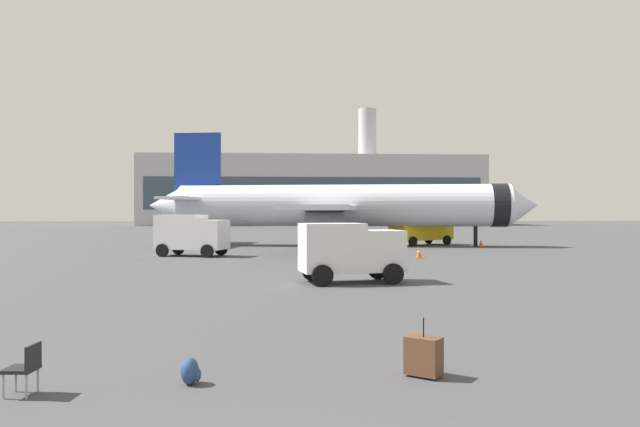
{
  "coord_description": "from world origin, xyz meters",
  "views": [
    {
      "loc": [
        0.01,
        -5.46,
        3.07
      ],
      "look_at": [
        2.09,
        29.15,
        3.0
      ],
      "focal_mm": 33.39,
      "sensor_mm": 36.0,
      "label": 1
    }
  ],
  "objects_px": {
    "cargo_van": "(350,249)",
    "traveller_backpack": "(191,371)",
    "service_truck": "(191,233)",
    "safety_cone_near": "(481,243)",
    "fuel_truck": "(420,226)",
    "safety_cone_mid": "(419,253)",
    "airplane_at_gate": "(339,206)",
    "rolling_suitcase": "(424,356)",
    "gate_chair": "(25,366)"
  },
  "relations": [
    {
      "from": "rolling_suitcase",
      "to": "gate_chair",
      "type": "distance_m",
      "value": 6.97
    },
    {
      "from": "fuel_truck",
      "to": "cargo_van",
      "type": "height_order",
      "value": "fuel_truck"
    },
    {
      "from": "cargo_van",
      "to": "rolling_suitcase",
      "type": "height_order",
      "value": "cargo_van"
    },
    {
      "from": "safety_cone_near",
      "to": "rolling_suitcase",
      "type": "bearing_deg",
      "value": -109.98
    },
    {
      "from": "safety_cone_mid",
      "to": "service_truck",
      "type": "bearing_deg",
      "value": 169.27
    },
    {
      "from": "cargo_van",
      "to": "safety_cone_near",
      "type": "xyz_separation_m",
      "value": [
        14.55,
        25.94,
        -1.11
      ]
    },
    {
      "from": "cargo_van",
      "to": "safety_cone_mid",
      "type": "height_order",
      "value": "cargo_van"
    },
    {
      "from": "traveller_backpack",
      "to": "gate_chair",
      "type": "height_order",
      "value": "gate_chair"
    },
    {
      "from": "service_truck",
      "to": "traveller_backpack",
      "type": "relative_size",
      "value": 10.93
    },
    {
      "from": "safety_cone_near",
      "to": "traveller_backpack",
      "type": "height_order",
      "value": "safety_cone_near"
    },
    {
      "from": "fuel_truck",
      "to": "traveller_backpack",
      "type": "height_order",
      "value": "fuel_truck"
    },
    {
      "from": "rolling_suitcase",
      "to": "cargo_van",
      "type": "bearing_deg",
      "value": 88.99
    },
    {
      "from": "airplane_at_gate",
      "to": "rolling_suitcase",
      "type": "bearing_deg",
      "value": -93.16
    },
    {
      "from": "airplane_at_gate",
      "to": "safety_cone_near",
      "type": "distance_m",
      "value": 13.09
    },
    {
      "from": "cargo_van",
      "to": "gate_chair",
      "type": "height_order",
      "value": "cargo_van"
    },
    {
      "from": "airplane_at_gate",
      "to": "service_truck",
      "type": "relative_size",
      "value": 6.81
    },
    {
      "from": "fuel_truck",
      "to": "rolling_suitcase",
      "type": "height_order",
      "value": "fuel_truck"
    },
    {
      "from": "fuel_truck",
      "to": "safety_cone_mid",
      "type": "height_order",
      "value": "fuel_truck"
    },
    {
      "from": "gate_chair",
      "to": "airplane_at_gate",
      "type": "bearing_deg",
      "value": 78.02
    },
    {
      "from": "fuel_truck",
      "to": "gate_chair",
      "type": "height_order",
      "value": "fuel_truck"
    },
    {
      "from": "cargo_van",
      "to": "gate_chair",
      "type": "distance_m",
      "value": 17.15
    },
    {
      "from": "safety_cone_mid",
      "to": "gate_chair",
      "type": "height_order",
      "value": "gate_chair"
    },
    {
      "from": "traveller_backpack",
      "to": "fuel_truck",
      "type": "bearing_deg",
      "value": 71.99
    },
    {
      "from": "cargo_van",
      "to": "rolling_suitcase",
      "type": "xyz_separation_m",
      "value": [
        -0.26,
        -14.81,
        -1.06
      ]
    },
    {
      "from": "safety_cone_mid",
      "to": "cargo_van",
      "type": "bearing_deg",
      "value": -114.51
    },
    {
      "from": "cargo_van",
      "to": "gate_chair",
      "type": "xyz_separation_m",
      "value": [
        -7.19,
        -15.54,
        -0.95
      ]
    },
    {
      "from": "fuel_truck",
      "to": "safety_cone_near",
      "type": "relative_size",
      "value": 9.33
    },
    {
      "from": "cargo_van",
      "to": "traveller_backpack",
      "type": "bearing_deg",
      "value": -106.73
    },
    {
      "from": "service_truck",
      "to": "safety_cone_mid",
      "type": "xyz_separation_m",
      "value": [
        15.49,
        -2.94,
        -1.22
      ]
    },
    {
      "from": "service_truck",
      "to": "airplane_at_gate",
      "type": "bearing_deg",
      "value": 46.21
    },
    {
      "from": "cargo_van",
      "to": "traveller_backpack",
      "type": "height_order",
      "value": "cargo_van"
    },
    {
      "from": "traveller_backpack",
      "to": "cargo_van",
      "type": "bearing_deg",
      "value": 73.27
    },
    {
      "from": "airplane_at_gate",
      "to": "service_truck",
      "type": "xyz_separation_m",
      "value": [
        -11.5,
        -11.99,
        -2.05
      ]
    },
    {
      "from": "safety_cone_near",
      "to": "safety_cone_mid",
      "type": "relative_size",
      "value": 0.89
    },
    {
      "from": "cargo_van",
      "to": "traveller_backpack",
      "type": "distance_m",
      "value": 15.77
    },
    {
      "from": "airplane_at_gate",
      "to": "rolling_suitcase",
      "type": "xyz_separation_m",
      "value": [
        -2.38,
        -43.14,
        -3.27
      ]
    },
    {
      "from": "service_truck",
      "to": "fuel_truck",
      "type": "height_order",
      "value": "fuel_truck"
    },
    {
      "from": "service_truck",
      "to": "safety_cone_near",
      "type": "xyz_separation_m",
      "value": [
        23.93,
        9.61,
        -1.27
      ]
    },
    {
      "from": "service_truck",
      "to": "rolling_suitcase",
      "type": "relative_size",
      "value": 4.77
    },
    {
      "from": "traveller_backpack",
      "to": "gate_chair",
      "type": "bearing_deg",
      "value": -169.78
    },
    {
      "from": "service_truck",
      "to": "cargo_van",
      "type": "bearing_deg",
      "value": -60.14
    },
    {
      "from": "safety_cone_mid",
      "to": "traveller_backpack",
      "type": "xyz_separation_m",
      "value": [
        -10.63,
        -28.46,
        -0.15
      ]
    },
    {
      "from": "service_truck",
      "to": "cargo_van",
      "type": "xyz_separation_m",
      "value": [
        9.38,
        -16.33,
        -0.16
      ]
    },
    {
      "from": "service_truck",
      "to": "safety_cone_near",
      "type": "relative_size",
      "value": 7.63
    },
    {
      "from": "safety_cone_near",
      "to": "rolling_suitcase",
      "type": "height_order",
      "value": "rolling_suitcase"
    },
    {
      "from": "airplane_at_gate",
      "to": "traveller_backpack",
      "type": "distance_m",
      "value": 44.03
    },
    {
      "from": "safety_cone_near",
      "to": "fuel_truck",
      "type": "bearing_deg",
      "value": 144.88
    },
    {
      "from": "airplane_at_gate",
      "to": "safety_cone_mid",
      "type": "relative_size",
      "value": 46.05
    },
    {
      "from": "safety_cone_mid",
      "to": "rolling_suitcase",
      "type": "relative_size",
      "value": 0.7
    },
    {
      "from": "rolling_suitcase",
      "to": "traveller_backpack",
      "type": "xyz_separation_m",
      "value": [
        -4.26,
        -0.25,
        -0.16
      ]
    }
  ]
}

